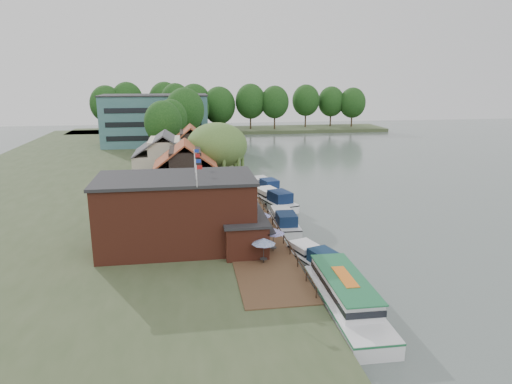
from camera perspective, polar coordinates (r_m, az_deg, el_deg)
name	(u,v)px	position (r m, az deg, el deg)	size (l,w,h in m)	color
ground	(327,244)	(50.68, 8.87, -6.38)	(260.00, 260.00, 0.00)	#576562
land_bank	(98,179)	(83.30, -19.09, 1.60)	(50.00, 140.00, 1.00)	#384728
quay_deck	(243,211)	(57.96, -1.65, -2.43)	(6.00, 50.00, 0.10)	#47301E
quay_rail	(263,206)	(58.69, 0.90, -1.75)	(0.20, 49.00, 1.00)	black
pub	(197,211)	(45.99, -7.40, -2.38)	(20.00, 11.00, 7.30)	maroon
hotel_block	(155,120)	(115.77, -12.46, 8.80)	(25.40, 12.40, 12.30)	#38666B
cottage_a	(186,174)	(60.38, -8.77, 2.21)	(8.60, 7.60, 8.50)	black
cottage_b	(165,161)	(70.26, -11.27, 3.82)	(9.60, 8.60, 8.50)	beige
cottage_c	(191,151)	(79.06, -8.12, 5.12)	(7.60, 7.60, 8.50)	black
willow	(217,159)	(65.24, -4.86, 4.10)	(8.60, 8.60, 10.43)	#476B2D
umbrella_0	(264,250)	(42.04, 0.95, -7.31)	(2.24, 2.24, 2.38)	navy
umbrella_1	(273,240)	(44.71, 2.18, -5.96)	(2.23, 2.23, 2.38)	navy
umbrella_2	(258,232)	(46.77, 0.30, -5.02)	(2.32, 2.32, 2.38)	navy
umbrella_3	(261,222)	(49.99, 0.62, -3.72)	(2.25, 2.25, 2.38)	navy
umbrella_4	(249,215)	(52.24, -0.85, -2.91)	(2.04, 2.04, 2.38)	navy
umbrella_5	(249,205)	(56.38, -0.93, -1.60)	(2.39, 2.39, 2.38)	navy
cruiser_0	(313,256)	(44.28, 7.16, -7.92)	(2.98, 9.22, 2.21)	silver
cruiser_1	(284,218)	(54.80, 3.47, -3.32)	(3.14, 9.73, 2.35)	silver
cruiser_2	(273,197)	(63.67, 2.15, -0.66)	(3.42, 10.56, 2.59)	white
cruiser_3	(265,184)	(71.70, 1.08, 0.97)	(3.13, 9.68, 2.34)	silver
tour_boat	(347,297)	(36.44, 11.28, -12.69)	(3.67, 12.98, 2.83)	silver
swan	(322,297)	(38.62, 8.25, -12.91)	(0.44, 0.44, 0.44)	white
bank_tree_0	(164,133)	(88.63, -11.47, 7.20)	(7.08, 7.08, 12.27)	#143811
bank_tree_1	(171,130)	(94.20, -10.53, 7.65)	(6.51, 6.51, 12.23)	#143811
bank_tree_2	(185,120)	(104.53, -8.85, 8.91)	(8.67, 8.67, 14.20)	#143811
bank_tree_3	(188,115)	(123.26, -8.46, 9.51)	(7.80, 7.80, 13.19)	#143811
bank_tree_4	(176,110)	(132.34, -9.96, 10.10)	(8.20, 8.20, 14.69)	#143811
bank_tree_5	(194,112)	(140.07, -7.70, 9.83)	(8.88, 8.88, 11.83)	#143811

